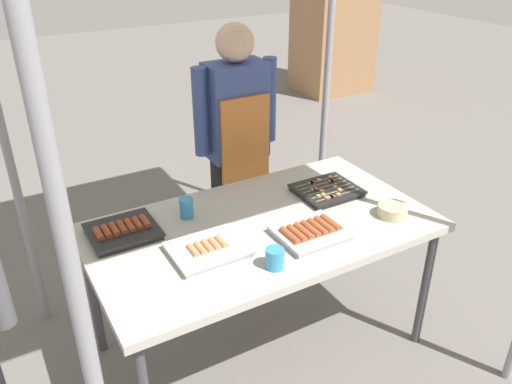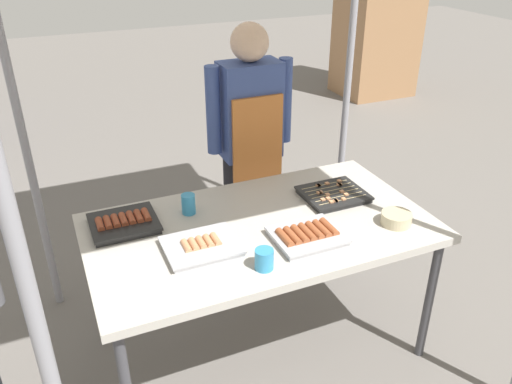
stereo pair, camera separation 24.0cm
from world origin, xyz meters
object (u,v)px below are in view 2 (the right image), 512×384
tray_grilled_sausages (201,246)px  vendor_woman (250,135)px  tray_pork_links (124,223)px  tray_spring_rolls (307,235)px  drink_cup_near_edge (264,259)px  drink_cup_by_wok (188,204)px  neighbor_stall_left (379,12)px  tray_meat_skewers (333,194)px  stall_table (260,234)px  condiment_bowl (396,219)px

tray_grilled_sausages → vendor_woman: 0.98m
tray_pork_links → tray_spring_rolls: tray_spring_rolls is taller
tray_spring_rolls → drink_cup_near_edge: drink_cup_near_edge is taller
drink_cup_by_wok → neighbor_stall_left: neighbor_stall_left is taller
tray_meat_skewers → drink_cup_near_edge: 0.71m
stall_table → vendor_woman: bearing=70.6°
drink_cup_near_edge → drink_cup_by_wok: (-0.15, 0.55, 0.01)m
drink_cup_by_wok → drink_cup_near_edge: bearing=-74.7°
drink_cup_by_wok → vendor_woman: vendor_woman is taller
tray_grilled_sausages → condiment_bowl: (0.90, -0.16, 0.01)m
tray_pork_links → tray_spring_rolls: 0.85m
tray_grilled_sausages → neighbor_stall_left: neighbor_stall_left is taller
stall_table → condiment_bowl: bearing=-22.5°
stall_table → tray_meat_skewers: 0.47m
stall_table → neighbor_stall_left: neighbor_stall_left is taller
neighbor_stall_left → condiment_bowl: bearing=-123.9°
tray_meat_skewers → condiment_bowl: 0.37m
tray_pork_links → vendor_woman: (0.84, 0.47, 0.13)m
tray_meat_skewers → condiment_bowl: size_ratio=2.19×
tray_grilled_sausages → drink_cup_near_edge: size_ratio=3.61×
tray_spring_rolls → drink_cup_by_wok: 0.60m
tray_meat_skewers → drink_cup_by_wok: drink_cup_by_wok is taller
drink_cup_near_edge → drink_cup_by_wok: bearing=105.3°
tray_pork_links → tray_meat_skewers: bearing=-7.7°
condiment_bowl → drink_cup_near_edge: size_ratio=1.61×
drink_cup_near_edge → drink_cup_by_wok: size_ratio=0.89×
condiment_bowl → vendor_woman: size_ratio=0.09×
stall_table → drink_cup_by_wok: bearing=138.9°
neighbor_stall_left → vendor_woman: bearing=-135.5°
condiment_bowl → drink_cup_near_edge: 0.71m
tray_meat_skewers → neighbor_stall_left: bearing=52.1°
tray_grilled_sausages → vendor_woman: bearing=54.6°
tray_pork_links → drink_cup_near_edge: size_ratio=3.44×
drink_cup_by_wok → vendor_woman: size_ratio=0.06×
stall_table → drink_cup_by_wok: size_ratio=16.06×
tray_pork_links → drink_cup_by_wok: size_ratio=3.07×
tray_pork_links → vendor_woman: size_ratio=0.20×
tray_spring_rolls → condiment_bowl: condiment_bowl is taller
condiment_bowl → drink_cup_near_edge: (-0.71, -0.07, 0.02)m
condiment_bowl → tray_pork_links: bearing=157.8°
tray_spring_rolls → drink_cup_near_edge: bearing=-155.8°
tray_meat_skewers → condiment_bowl: condiment_bowl is taller
tray_spring_rolls → tray_pork_links: bearing=149.2°
tray_grilled_sausages → condiment_bowl: 0.92m
tray_spring_rolls → neighbor_stall_left: 4.79m
condiment_bowl → vendor_woman: bearing=109.7°
tray_grilled_sausages → tray_meat_skewers: tray_grilled_sausages is taller
tray_meat_skewers → vendor_woman: size_ratio=0.20×
tray_meat_skewers → drink_cup_by_wok: 0.74m
tray_pork_links → drink_cup_near_edge: bearing=-49.9°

